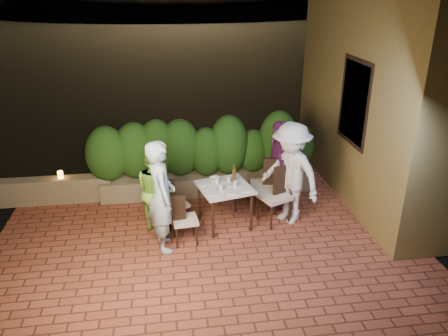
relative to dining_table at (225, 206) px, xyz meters
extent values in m
plane|color=black|center=(-0.37, -0.97, -0.40)|extent=(400.00, 400.00, 0.00)
cube|color=brown|center=(-0.37, -0.47, -0.45)|extent=(7.00, 6.00, 0.15)
cube|color=olive|center=(3.23, 1.03, 2.12)|extent=(1.60, 5.00, 5.00)
cube|color=black|center=(2.45, 0.53, 1.62)|extent=(0.08, 1.00, 1.40)
cube|color=black|center=(2.44, 0.53, 1.62)|extent=(0.06, 1.15, 1.55)
cube|color=#76684B|center=(-0.17, 1.33, -0.17)|extent=(4.20, 0.55, 0.40)
cube|color=#76684B|center=(-3.17, 1.33, -0.12)|extent=(2.20, 0.30, 0.50)
ellipsoid|color=black|center=(1.63, 59.03, -4.38)|extent=(52.00, 40.00, 22.00)
cylinder|color=white|center=(-0.21, -0.26, 0.38)|extent=(0.21, 0.21, 0.01)
cylinder|color=white|center=(-0.35, 0.15, 0.38)|extent=(0.21, 0.21, 0.01)
cylinder|color=white|center=(0.35, -0.18, 0.38)|extent=(0.23, 0.23, 0.01)
cylinder|color=white|center=(0.24, 0.32, 0.38)|extent=(0.20, 0.20, 0.01)
cylinder|color=white|center=(0.03, 0.05, 0.38)|extent=(0.21, 0.21, 0.01)
cylinder|color=white|center=(0.13, -0.26, 0.38)|extent=(0.24, 0.24, 0.01)
cylinder|color=silver|center=(-0.09, -0.16, 0.43)|extent=(0.07, 0.07, 0.12)
cylinder|color=silver|center=(-0.12, 0.13, 0.43)|extent=(0.07, 0.07, 0.11)
cylinder|color=silver|center=(0.17, -0.04, 0.43)|extent=(0.06, 0.06, 0.11)
cylinder|color=silver|center=(0.09, 0.16, 0.43)|extent=(0.06, 0.06, 0.10)
imported|color=white|center=(-0.13, 0.29, 0.40)|extent=(0.24, 0.24, 0.04)
imported|color=#A4C2D3|center=(-1.08, -0.57, 0.54)|extent=(0.55, 0.74, 1.84)
imported|color=#84D241|center=(-1.17, 0.02, 0.37)|extent=(0.84, 0.91, 1.50)
imported|color=silver|center=(1.15, -0.01, 0.55)|extent=(1.24, 1.37, 1.84)
imported|color=#662267|center=(1.09, 0.56, 0.48)|extent=(0.54, 1.05, 1.71)
cylinder|color=orange|center=(-3.00, 1.33, 0.20)|extent=(0.10, 0.10, 0.14)
camera|label=1|loc=(-0.97, -6.69, 3.61)|focal=35.00mm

